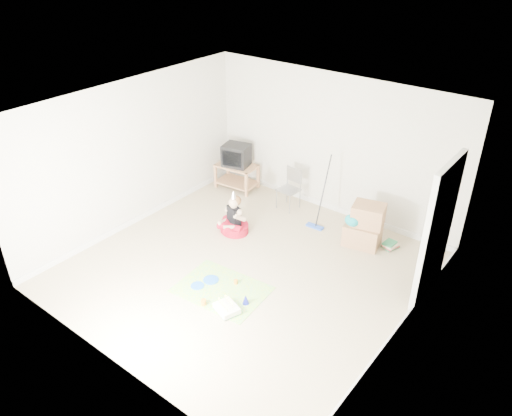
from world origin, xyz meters
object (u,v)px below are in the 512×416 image
Objects in this scene: tv_stand at (237,174)px; folding_chair at (289,190)px; crt_tv at (236,155)px; seated_woman at (234,223)px; birthday_cake at (227,309)px; cardboard_boxes at (364,226)px.

folding_chair is (1.32, -0.05, 0.09)m from tv_stand.
crt_tv is at bearing -63.43° from tv_stand.
seated_woman reaches higher than folding_chair.
crt_tv is 1.24× the size of birthday_cake.
seated_woman reaches higher than birthday_cake.
seated_woman is at bearing -51.88° from tv_stand.
folding_chair is 1.32m from seated_woman.
crt_tv is 0.63× the size of seated_woman.
seated_woman is at bearing 127.13° from birthday_cake.
cardboard_boxes is 2.83m from birthday_cake.
crt_tv is at bearing 127.57° from birthday_cake.
tv_stand is at bearing 102.58° from crt_tv.
crt_tv reaches higher than tv_stand.
folding_chair is 1.73m from cardboard_boxes.
crt_tv is (0.00, -0.00, 0.43)m from tv_stand.
birthday_cake is at bearing -66.41° from crt_tv.
seated_woman is at bearing -152.53° from cardboard_boxes.
cardboard_boxes is at bearing -5.60° from tv_stand.
crt_tv is at bearing 177.64° from folding_chair.
tv_stand is at bearing 177.64° from folding_chair.
tv_stand is at bearing 128.12° from seated_woman.
birthday_cake is at bearing -52.43° from tv_stand.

